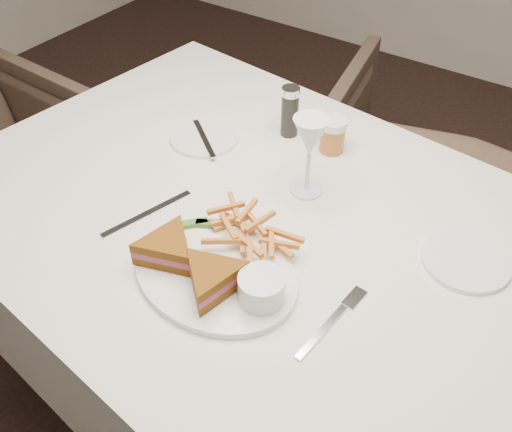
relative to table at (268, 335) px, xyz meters
name	(u,v)px	position (x,y,z in m)	size (l,w,h in m)	color
table	(268,335)	(0.00, 0.00, 0.00)	(1.38, 0.92, 0.75)	silver
chair_far	(432,169)	(0.08, 0.88, -0.02)	(0.69, 0.65, 0.71)	#47372B
table_setting	(249,226)	(0.00, -0.07, 0.41)	(0.80, 0.65, 0.18)	white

